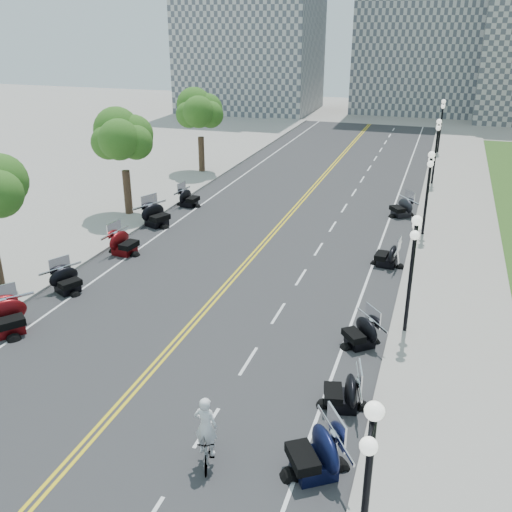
% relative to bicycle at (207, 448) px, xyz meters
% --- Properties ---
extents(ground, '(160.00, 160.00, 0.00)m').
position_rel_bicycle_xyz_m(ground, '(-3.81, 5.41, -0.51)').
color(ground, gray).
extents(road, '(16.00, 90.00, 0.01)m').
position_rel_bicycle_xyz_m(road, '(-3.81, 15.41, -0.50)').
color(road, '#333335').
rests_on(road, ground).
extents(centerline_yellow_a, '(0.12, 90.00, 0.00)m').
position_rel_bicycle_xyz_m(centerline_yellow_a, '(-3.93, 15.41, -0.49)').
color(centerline_yellow_a, yellow).
rests_on(centerline_yellow_a, road).
extents(centerline_yellow_b, '(0.12, 90.00, 0.00)m').
position_rel_bicycle_xyz_m(centerline_yellow_b, '(-3.69, 15.41, -0.49)').
color(centerline_yellow_b, yellow).
rests_on(centerline_yellow_b, road).
extents(edge_line_north, '(0.12, 90.00, 0.00)m').
position_rel_bicycle_xyz_m(edge_line_north, '(2.59, 15.41, -0.49)').
color(edge_line_north, white).
rests_on(edge_line_north, road).
extents(edge_line_south, '(0.12, 90.00, 0.00)m').
position_rel_bicycle_xyz_m(edge_line_south, '(-10.21, 15.41, -0.49)').
color(edge_line_south, white).
rests_on(edge_line_south, road).
extents(lane_dash_5, '(0.12, 2.00, 0.00)m').
position_rel_bicycle_xyz_m(lane_dash_5, '(-0.61, 1.41, -0.49)').
color(lane_dash_5, white).
rests_on(lane_dash_5, road).
extents(lane_dash_6, '(0.12, 2.00, 0.00)m').
position_rel_bicycle_xyz_m(lane_dash_6, '(-0.61, 5.41, -0.49)').
color(lane_dash_6, white).
rests_on(lane_dash_6, road).
extents(lane_dash_7, '(0.12, 2.00, 0.00)m').
position_rel_bicycle_xyz_m(lane_dash_7, '(-0.61, 9.41, -0.49)').
color(lane_dash_7, white).
rests_on(lane_dash_7, road).
extents(lane_dash_8, '(0.12, 2.00, 0.00)m').
position_rel_bicycle_xyz_m(lane_dash_8, '(-0.61, 13.41, -0.49)').
color(lane_dash_8, white).
rests_on(lane_dash_8, road).
extents(lane_dash_9, '(0.12, 2.00, 0.00)m').
position_rel_bicycle_xyz_m(lane_dash_9, '(-0.61, 17.41, -0.49)').
color(lane_dash_9, white).
rests_on(lane_dash_9, road).
extents(lane_dash_10, '(0.12, 2.00, 0.00)m').
position_rel_bicycle_xyz_m(lane_dash_10, '(-0.61, 21.41, -0.49)').
color(lane_dash_10, white).
rests_on(lane_dash_10, road).
extents(lane_dash_11, '(0.12, 2.00, 0.00)m').
position_rel_bicycle_xyz_m(lane_dash_11, '(-0.61, 25.41, -0.49)').
color(lane_dash_11, white).
rests_on(lane_dash_11, road).
extents(lane_dash_12, '(0.12, 2.00, 0.00)m').
position_rel_bicycle_xyz_m(lane_dash_12, '(-0.61, 29.41, -0.49)').
color(lane_dash_12, white).
rests_on(lane_dash_12, road).
extents(lane_dash_13, '(0.12, 2.00, 0.00)m').
position_rel_bicycle_xyz_m(lane_dash_13, '(-0.61, 33.41, -0.49)').
color(lane_dash_13, white).
rests_on(lane_dash_13, road).
extents(lane_dash_14, '(0.12, 2.00, 0.00)m').
position_rel_bicycle_xyz_m(lane_dash_14, '(-0.61, 37.41, -0.49)').
color(lane_dash_14, white).
rests_on(lane_dash_14, road).
extents(lane_dash_15, '(0.12, 2.00, 0.00)m').
position_rel_bicycle_xyz_m(lane_dash_15, '(-0.61, 41.41, -0.49)').
color(lane_dash_15, white).
rests_on(lane_dash_15, road).
extents(lane_dash_16, '(0.12, 2.00, 0.00)m').
position_rel_bicycle_xyz_m(lane_dash_16, '(-0.61, 45.41, -0.49)').
color(lane_dash_16, white).
rests_on(lane_dash_16, road).
extents(lane_dash_17, '(0.12, 2.00, 0.00)m').
position_rel_bicycle_xyz_m(lane_dash_17, '(-0.61, 49.41, -0.49)').
color(lane_dash_17, white).
rests_on(lane_dash_17, road).
extents(lane_dash_18, '(0.12, 2.00, 0.00)m').
position_rel_bicycle_xyz_m(lane_dash_18, '(-0.61, 53.41, -0.49)').
color(lane_dash_18, white).
rests_on(lane_dash_18, road).
extents(lane_dash_19, '(0.12, 2.00, 0.00)m').
position_rel_bicycle_xyz_m(lane_dash_19, '(-0.61, 57.41, -0.49)').
color(lane_dash_19, white).
rests_on(lane_dash_19, road).
extents(sidewalk_north, '(5.00, 90.00, 0.15)m').
position_rel_bicycle_xyz_m(sidewalk_north, '(6.69, 15.41, -0.43)').
color(sidewalk_north, '#9E9991').
rests_on(sidewalk_north, ground).
extents(sidewalk_south, '(5.00, 90.00, 0.15)m').
position_rel_bicycle_xyz_m(sidewalk_south, '(-14.31, 15.41, -0.43)').
color(sidewalk_south, '#9E9991').
rests_on(sidewalk_south, ground).
extents(distant_block_a, '(18.00, 14.00, 26.00)m').
position_rel_bicycle_xyz_m(distant_block_a, '(-21.81, 67.41, 12.49)').
color(distant_block_a, gray).
rests_on(distant_block_a, ground).
extents(street_lamp_1, '(0.50, 1.20, 4.90)m').
position_rel_bicycle_xyz_m(street_lamp_1, '(4.79, -2.59, 2.09)').
color(street_lamp_1, black).
rests_on(street_lamp_1, sidewalk_north).
extents(street_lamp_2, '(0.50, 1.20, 4.90)m').
position_rel_bicycle_xyz_m(street_lamp_2, '(4.79, 9.41, 2.09)').
color(street_lamp_2, black).
rests_on(street_lamp_2, sidewalk_north).
extents(street_lamp_3, '(0.50, 1.20, 4.90)m').
position_rel_bicycle_xyz_m(street_lamp_3, '(4.79, 21.41, 2.09)').
color(street_lamp_3, black).
rests_on(street_lamp_3, sidewalk_north).
extents(street_lamp_4, '(0.50, 1.20, 4.90)m').
position_rel_bicycle_xyz_m(street_lamp_4, '(4.79, 33.41, 2.09)').
color(street_lamp_4, black).
rests_on(street_lamp_4, sidewalk_north).
extents(street_lamp_5, '(0.50, 1.20, 4.90)m').
position_rel_bicycle_xyz_m(street_lamp_5, '(4.79, 45.41, 2.09)').
color(street_lamp_5, black).
rests_on(street_lamp_5, sidewalk_north).
extents(tree_3, '(4.80, 4.80, 9.20)m').
position_rel_bicycle_xyz_m(tree_3, '(-13.81, 19.41, 4.24)').
color(tree_3, '#235619').
rests_on(tree_3, sidewalk_south).
extents(tree_4, '(4.80, 4.80, 9.20)m').
position_rel_bicycle_xyz_m(tree_4, '(-13.81, 31.41, 4.24)').
color(tree_4, '#235619').
rests_on(tree_4, sidewalk_south).
extents(motorcycle_n_4, '(3.03, 3.03, 1.53)m').
position_rel_bicycle_xyz_m(motorcycle_n_4, '(3.02, 0.59, 0.26)').
color(motorcycle_n_4, black).
rests_on(motorcycle_n_4, road).
extents(motorcycle_n_5, '(2.25, 2.25, 1.30)m').
position_rel_bicycle_xyz_m(motorcycle_n_5, '(3.23, 3.79, 0.15)').
color(motorcycle_n_5, black).
rests_on(motorcycle_n_5, road).
extents(motorcycle_n_6, '(2.58, 2.58, 1.28)m').
position_rel_bicycle_xyz_m(motorcycle_n_6, '(3.18, 7.88, 0.13)').
color(motorcycle_n_6, black).
rests_on(motorcycle_n_6, road).
extents(motorcycle_n_8, '(2.01, 2.01, 1.31)m').
position_rel_bicycle_xyz_m(motorcycle_n_8, '(3.28, 16.27, 0.15)').
color(motorcycle_n_8, black).
rests_on(motorcycle_n_8, road).
extents(motorcycle_n_10, '(2.70, 2.70, 1.34)m').
position_rel_bicycle_xyz_m(motorcycle_n_10, '(3.22, 24.82, 0.17)').
color(motorcycle_n_10, black).
rests_on(motorcycle_n_10, road).
extents(motorcycle_s_5, '(3.07, 3.07, 1.53)m').
position_rel_bicycle_xyz_m(motorcycle_s_5, '(-10.68, 4.33, 0.26)').
color(motorcycle_s_5, '#590A0C').
rests_on(motorcycle_s_5, road).
extents(motorcycle_s_6, '(2.49, 2.49, 1.30)m').
position_rel_bicycle_xyz_m(motorcycle_s_6, '(-10.69, 8.34, 0.15)').
color(motorcycle_s_6, black).
rests_on(motorcycle_s_6, road).
extents(motorcycle_s_7, '(2.26, 2.26, 1.43)m').
position_rel_bicycle_xyz_m(motorcycle_s_7, '(-10.60, 13.36, 0.21)').
color(motorcycle_s_7, '#590A0C').
rests_on(motorcycle_s_7, road).
extents(motorcycle_s_8, '(2.89, 2.89, 1.54)m').
position_rel_bicycle_xyz_m(motorcycle_s_8, '(-11.11, 18.10, 0.26)').
color(motorcycle_s_8, black).
rests_on(motorcycle_s_8, road).
extents(motorcycle_s_9, '(2.03, 2.03, 1.32)m').
position_rel_bicycle_xyz_m(motorcycle_s_9, '(-10.89, 22.45, 0.16)').
color(motorcycle_s_9, black).
rests_on(motorcycle_s_9, road).
extents(bicycle, '(1.02, 1.74, 1.01)m').
position_rel_bicycle_xyz_m(bicycle, '(0.00, 0.00, 0.00)').
color(bicycle, '#A51414').
rests_on(bicycle, road).
extents(cyclist_rider, '(0.69, 0.46, 1.91)m').
position_rel_bicycle_xyz_m(cyclist_rider, '(0.00, 0.00, 1.46)').
color(cyclist_rider, white).
rests_on(cyclist_rider, bicycle).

